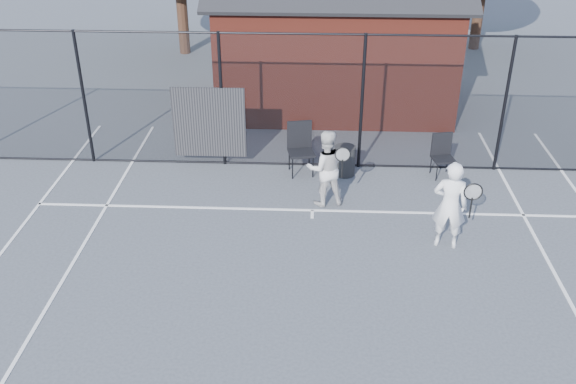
{
  "coord_description": "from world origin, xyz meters",
  "views": [
    {
      "loc": [
        0.02,
        -7.91,
        6.41
      ],
      "look_at": [
        -0.42,
        1.74,
        1.1
      ],
      "focal_mm": 40.0,
      "sensor_mm": 36.0,
      "label": 1
    }
  ],
  "objects_px": {
    "player_back": "(325,168)",
    "waste_bin": "(345,161)",
    "player_front": "(450,205)",
    "chair_right": "(443,157)",
    "clubhouse": "(335,45)",
    "chair_left": "(301,150)"
  },
  "relations": [
    {
      "from": "player_back",
      "to": "waste_bin",
      "type": "relative_size",
      "value": 2.38
    },
    {
      "from": "clubhouse",
      "to": "chair_left",
      "type": "xyz_separation_m",
      "value": [
        -0.77,
        -4.4,
        -1.05
      ]
    },
    {
      "from": "clubhouse",
      "to": "player_back",
      "type": "xyz_separation_m",
      "value": [
        -0.26,
        -5.68,
        -0.82
      ]
    },
    {
      "from": "clubhouse",
      "to": "player_back",
      "type": "relative_size",
      "value": 4.15
    },
    {
      "from": "clubhouse",
      "to": "chair_right",
      "type": "relative_size",
      "value": 7.01
    },
    {
      "from": "player_back",
      "to": "chair_left",
      "type": "xyz_separation_m",
      "value": [
        -0.51,
        1.28,
        -0.23
      ]
    },
    {
      "from": "player_front",
      "to": "clubhouse",
      "type": "bearing_deg",
      "value": 104.95
    },
    {
      "from": "player_front",
      "to": "player_back",
      "type": "relative_size",
      "value": 1.05
    },
    {
      "from": "clubhouse",
      "to": "waste_bin",
      "type": "distance_m",
      "value": 4.58
    },
    {
      "from": "waste_bin",
      "to": "player_back",
      "type": "bearing_deg",
      "value": -108.82
    },
    {
      "from": "clubhouse",
      "to": "chair_right",
      "type": "distance_m",
      "value": 5.08
    },
    {
      "from": "player_back",
      "to": "player_front",
      "type": "bearing_deg",
      "value": -33.43
    },
    {
      "from": "player_back",
      "to": "chair_right",
      "type": "relative_size",
      "value": 1.69
    },
    {
      "from": "waste_bin",
      "to": "chair_left",
      "type": "bearing_deg",
      "value": 180.0
    },
    {
      "from": "chair_right",
      "to": "waste_bin",
      "type": "bearing_deg",
      "value": 168.72
    },
    {
      "from": "player_front",
      "to": "player_back",
      "type": "distance_m",
      "value": 2.59
    },
    {
      "from": "player_back",
      "to": "waste_bin",
      "type": "distance_m",
      "value": 1.43
    },
    {
      "from": "waste_bin",
      "to": "chair_right",
      "type": "bearing_deg",
      "value": 0.0
    },
    {
      "from": "player_front",
      "to": "waste_bin",
      "type": "bearing_deg",
      "value": 122.45
    },
    {
      "from": "player_back",
      "to": "chair_right",
      "type": "xyz_separation_m",
      "value": [
        2.54,
        1.28,
        -0.32
      ]
    },
    {
      "from": "chair_right",
      "to": "waste_bin",
      "type": "distance_m",
      "value": 2.11
    },
    {
      "from": "clubhouse",
      "to": "chair_left",
      "type": "distance_m",
      "value": 4.59
    }
  ]
}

